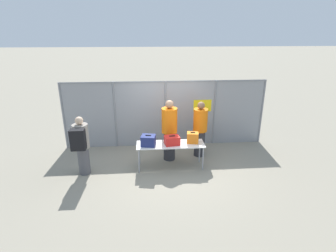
{
  "coord_description": "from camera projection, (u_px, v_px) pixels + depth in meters",
  "views": [
    {
      "loc": [
        -0.57,
        -6.77,
        3.73
      ],
      "look_at": [
        0.01,
        0.55,
        1.05
      ],
      "focal_mm": 28.0,
      "sensor_mm": 36.0,
      "label": 1
    }
  ],
  "objects": [
    {
      "name": "ground_plane",
      "position": [
        169.0,
        166.0,
        7.67
      ],
      "size": [
        120.0,
        120.0,
        0.0
      ],
      "primitive_type": "plane",
      "color": "gray"
    },
    {
      "name": "fence_section",
      "position": [
        166.0,
        113.0,
        8.72
      ],
      "size": [
        6.7,
        0.07,
        2.22
      ],
      "color": "gray",
      "rests_on": "ground_plane"
    },
    {
      "name": "inspection_table",
      "position": [
        170.0,
        146.0,
        7.39
      ],
      "size": [
        1.91,
        0.61,
        0.73
      ],
      "color": "silver",
      "rests_on": "ground_plane"
    },
    {
      "name": "suitcase_navy",
      "position": [
        148.0,
        141.0,
        7.23
      ],
      "size": [
        0.44,
        0.39,
        0.32
      ],
      "color": "navy",
      "rests_on": "inspection_table"
    },
    {
      "name": "suitcase_red",
      "position": [
        172.0,
        140.0,
        7.31
      ],
      "size": [
        0.45,
        0.38,
        0.26
      ],
      "color": "red",
      "rests_on": "inspection_table"
    },
    {
      "name": "suitcase_orange",
      "position": [
        193.0,
        138.0,
        7.41
      ],
      "size": [
        0.36,
        0.31,
        0.32
      ],
      "color": "orange",
      "rests_on": "inspection_table"
    },
    {
      "name": "traveler_hooded",
      "position": [
        81.0,
        144.0,
        6.93
      ],
      "size": [
        0.41,
        0.63,
        1.65
      ],
      "rotation": [
        0.0,
        0.0,
        0.03
      ],
      "color": "#4C4C51",
      "rests_on": "ground_plane"
    },
    {
      "name": "security_worker_near",
      "position": [
        169.0,
        130.0,
        7.77
      ],
      "size": [
        0.46,
        0.46,
        1.87
      ],
      "rotation": [
        0.0,
        0.0,
        3.3
      ],
      "color": "#2D2D33",
      "rests_on": "ground_plane"
    },
    {
      "name": "security_worker_far",
      "position": [
        200.0,
        129.0,
        8.04
      ],
      "size": [
        0.43,
        0.43,
        1.75
      ],
      "rotation": [
        0.0,
        0.0,
        2.83
      ],
      "color": "#2D2D33",
      "rests_on": "ground_plane"
    },
    {
      "name": "utility_trailer",
      "position": [
        205.0,
        119.0,
        10.51
      ],
      "size": [
        3.75,
        2.29,
        0.68
      ],
      "color": "white",
      "rests_on": "ground_plane"
    }
  ]
}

